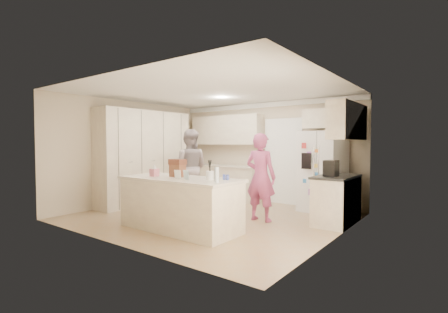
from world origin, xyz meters
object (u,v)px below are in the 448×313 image
Objects in this scene: refrigerator at (322,172)px; dollhouse_body at (178,171)px; tissue_box at (154,172)px; teen_boy at (189,168)px; teen_girl at (261,177)px; coffee_maker at (331,168)px; utensil_crock at (210,175)px; island_base at (180,205)px.

dollhouse_body is at bearing -109.73° from refrigerator.
tissue_box is 1.98m from teen_boy.
teen_boy is 1.08× the size of teen_girl.
dollhouse_body is (-2.20, -1.80, -0.03)m from coffee_maker.
teen_boy is (-2.85, -1.24, 0.03)m from refrigerator.
utensil_crock is 1.40m from teen_girl.
island_base is 8.46× the size of dollhouse_body.
teen_boy is (-2.00, 1.66, -0.07)m from utensil_crock.
utensil_crock reaches higher than island_base.
refrigerator is 3.11m from teen_boy.
utensil_crock is at bearing 7.13° from tissue_box.
tissue_box is at bearing -142.43° from coffee_maker.
tissue_box is 0.54× the size of dollhouse_body.
coffee_maker is at bearing 39.29° from dollhouse_body.
teen_girl is (2.16, -0.28, -0.07)m from teen_boy.
teen_girl is at bearing 83.11° from utensil_crock.
teen_girl is (0.82, 1.43, 0.43)m from island_base.
coffee_maker is 0.17× the size of teen_girl.
utensil_crock is (-1.40, -1.85, -0.07)m from coffee_maker.
teen_boy reaches higher than island_base.
island_base is at bearing 58.41° from teen_girl.
dollhouse_body is at bearing 146.31° from island_base.
tissue_box is 2.06m from teen_girl.
tissue_box is at bearing -172.87° from utensil_crock.
tissue_box is at bearing 46.37° from teen_girl.
coffee_maker is 2.14× the size of tissue_box.
refrigerator is 0.96× the size of teen_boy.
island_base is 14.67× the size of utensil_crock.
teen_girl is at bearing -159.16° from coffee_maker.
teen_boy reaches higher than dollhouse_body.
coffee_maker is 1.33m from teen_girl.
utensil_crock is 0.58× the size of dollhouse_body.
dollhouse_body is 0.14× the size of teen_boy.
teen_boy reaches higher than refrigerator.
refrigerator is at bearing 62.90° from island_base.
coffee_maker is at bearing -161.02° from teen_girl.
dollhouse_body is (-0.80, 0.05, 0.04)m from utensil_crock.
teen_girl is at bearing 48.24° from tissue_box.
dollhouse_body is 1.65m from teen_girl.
refrigerator is 1.04× the size of teen_girl.
refrigerator is at bearing -116.37° from teen_girl.
coffee_maker reaches higher than tissue_box.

